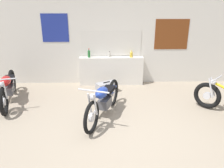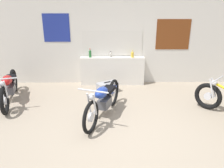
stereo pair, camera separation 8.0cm
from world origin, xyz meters
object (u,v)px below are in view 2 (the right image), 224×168
(bottle_center, at_px, (132,54))
(motorcycle_blue, at_px, (103,100))
(bottle_leftmost, at_px, (90,53))
(bottle_left_center, at_px, (111,55))
(hard_case_silver, at_px, (107,87))
(motorcycle_red, at_px, (9,87))

(bottle_center, distance_m, motorcycle_blue, 2.36)
(bottle_leftmost, relative_size, bottle_center, 1.27)
(bottle_left_center, height_order, motorcycle_blue, bottle_left_center)
(motorcycle_blue, bearing_deg, hard_case_silver, 86.93)
(bottle_left_center, relative_size, motorcycle_blue, 0.09)
(motorcycle_blue, distance_m, hard_case_silver, 1.48)
(bottle_leftmost, xyz_separation_m, bottle_center, (1.29, -0.02, -0.03))
(motorcycle_red, bearing_deg, bottle_leftmost, 32.98)
(bottle_center, bearing_deg, bottle_leftmost, 178.98)
(bottle_left_center, xyz_separation_m, bottle_center, (0.66, -0.05, 0.02))
(bottle_left_center, bearing_deg, motorcycle_red, -153.22)
(bottle_left_center, height_order, motorcycle_red, bottle_left_center)
(bottle_left_center, distance_m, bottle_center, 0.67)
(bottle_leftmost, bearing_deg, motorcycle_red, -147.02)
(bottle_leftmost, relative_size, hard_case_silver, 0.41)
(bottle_leftmost, distance_m, motorcycle_blue, 2.28)
(bottle_leftmost, distance_m, bottle_center, 1.29)
(motorcycle_blue, bearing_deg, bottle_center, 68.57)
(motorcycle_red, height_order, motorcycle_blue, motorcycle_blue)
(bottle_left_center, relative_size, motorcycle_red, 0.08)
(motorcycle_red, bearing_deg, bottle_left_center, 26.78)
(bottle_left_center, xyz_separation_m, motorcycle_red, (-2.62, -1.32, -0.54))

